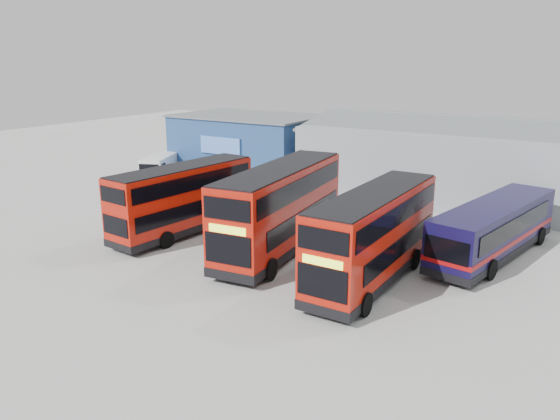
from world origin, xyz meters
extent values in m
plane|color=#9C9C97|center=(0.00, 0.00, 0.00)|extent=(120.00, 120.00, 0.00)
cube|color=navy|center=(-14.00, 18.00, 2.50)|extent=(12.00, 8.00, 5.00)
cube|color=slate|center=(-14.00, 18.00, 5.05)|extent=(12.30, 8.30, 0.15)
cube|color=#5182E5|center=(-14.00, 13.90, 3.00)|extent=(3.96, 0.15, 1.40)
cube|color=gray|center=(8.00, 20.00, 2.50)|extent=(30.00, 12.00, 5.00)
cube|color=slate|center=(8.00, 17.20, 5.25)|extent=(30.50, 6.33, 1.29)
cube|color=slate|center=(8.00, 22.80, 5.25)|extent=(30.50, 6.33, 1.29)
cube|color=#B7170A|center=(-7.36, 1.96, 2.13)|extent=(3.10, 9.57, 3.63)
cube|color=black|center=(-7.36, 1.96, 0.49)|extent=(3.14, 9.61, 0.40)
cube|color=black|center=(-6.26, 1.49, 1.70)|extent=(0.78, 7.94, 0.85)
cube|color=black|center=(-8.52, 1.70, 1.70)|extent=(0.78, 7.94, 0.85)
cube|color=black|center=(-6.23, 1.85, 3.23)|extent=(0.87, 8.83, 0.85)
cube|color=black|center=(-8.49, 2.06, 3.23)|extent=(0.87, 8.83, 0.85)
cube|color=black|center=(-6.92, 6.66, 1.61)|extent=(2.01, 0.23, 1.21)
cube|color=black|center=(-6.92, 6.66, 3.23)|extent=(2.01, 0.23, 0.85)
cube|color=#BBD02B|center=(-6.92, 6.66, 2.42)|extent=(1.61, 0.19, 0.31)
cube|color=black|center=(-7.80, -2.75, 1.61)|extent=(1.97, 0.23, 0.99)
cube|color=black|center=(-7.80, -2.75, 3.23)|extent=(1.97, 0.23, 0.81)
cube|color=black|center=(-7.36, 1.96, 3.96)|extent=(2.95, 9.43, 0.09)
cylinder|color=black|center=(-5.99, 5.11, 0.47)|extent=(0.37, 0.95, 0.93)
cylinder|color=black|center=(-8.13, 5.31, 0.47)|extent=(0.37, 0.95, 0.93)
cylinder|color=black|center=(-6.51, -0.51, 0.47)|extent=(0.37, 0.95, 0.93)
cylinder|color=black|center=(-8.65, -0.31, 0.47)|extent=(0.37, 0.95, 0.93)
cube|color=#B7170A|center=(-1.01, 2.34, 2.42)|extent=(3.75, 10.90, 4.12)
cube|color=black|center=(-1.01, 2.34, 0.56)|extent=(3.80, 10.95, 0.46)
cube|color=black|center=(-2.34, 2.59, 1.93)|extent=(1.09, 9.00, 0.97)
cube|color=black|center=(0.22, 2.89, 1.93)|extent=(1.09, 9.00, 0.97)
cube|color=black|center=(-2.30, 2.19, 3.66)|extent=(1.21, 10.01, 0.97)
cube|color=black|center=(0.27, 2.48, 3.66)|extent=(1.21, 10.01, 0.97)
cube|color=black|center=(-0.40, -2.99, 1.83)|extent=(2.28, 0.31, 1.37)
cube|color=black|center=(-0.40, -2.99, 3.66)|extent=(2.28, 0.31, 0.97)
cube|color=#BBD02B|center=(-0.40, -3.00, 2.75)|extent=(1.82, 0.25, 0.36)
cube|color=black|center=(-1.63, 7.66, 1.83)|extent=(2.23, 0.31, 1.12)
cube|color=black|center=(-1.63, 7.66, 3.66)|extent=(2.23, 0.31, 0.92)
cube|color=black|center=(-1.01, 2.34, 4.50)|extent=(3.58, 10.73, 0.10)
cylinder|color=black|center=(-1.80, -1.49, 0.53)|extent=(0.44, 1.09, 1.06)
cylinder|color=black|center=(0.63, -1.21, 0.53)|extent=(0.44, 1.09, 1.06)
cylinder|color=black|center=(-2.53, 4.87, 0.53)|extent=(0.44, 1.09, 1.06)
cylinder|color=black|center=(-0.11, 5.15, 0.53)|extent=(0.44, 1.09, 1.06)
cube|color=#B7170A|center=(4.66, 1.22, 2.25)|extent=(2.36, 9.93, 3.83)
cube|color=black|center=(4.66, 1.22, 0.52)|extent=(2.40, 9.96, 0.43)
cube|color=black|center=(3.46, 1.60, 1.80)|extent=(0.05, 8.41, 0.90)
cube|color=black|center=(5.86, 1.60, 1.80)|extent=(0.05, 8.41, 0.90)
cube|color=black|center=(3.46, 1.22, 3.40)|extent=(0.05, 9.36, 0.90)
cube|color=black|center=(5.86, 1.22, 3.40)|extent=(0.05, 9.36, 0.90)
cube|color=black|center=(4.66, -3.76, 1.70)|extent=(2.13, 0.05, 1.28)
cube|color=black|center=(4.66, -3.76, 3.40)|extent=(2.13, 0.05, 0.90)
cube|color=#BBD02B|center=(4.66, -3.77, 2.55)|extent=(1.70, 0.04, 0.33)
cube|color=black|center=(4.66, 6.20, 1.70)|extent=(2.08, 0.05, 1.04)
cube|color=black|center=(4.66, 6.20, 3.40)|extent=(2.08, 0.05, 0.85)
cube|color=black|center=(4.66, 1.22, 4.18)|extent=(2.22, 9.78, 0.09)
cylinder|color=black|center=(3.53, -2.23, 0.49)|extent=(0.30, 0.98, 0.98)
cylinder|color=black|center=(5.80, -2.23, 0.49)|extent=(0.30, 0.98, 0.98)
cylinder|color=black|center=(3.53, 3.72, 0.49)|extent=(0.30, 0.98, 0.98)
cylinder|color=black|center=(5.79, 3.72, 0.49)|extent=(0.30, 0.98, 0.98)
cube|color=#0C0B33|center=(8.66, 7.36, 1.60)|extent=(4.29, 10.75, 2.53)
cube|color=black|center=(8.66, 7.36, 0.51)|extent=(4.34, 10.79, 0.38)
cube|color=#9E0C0D|center=(8.66, 7.36, 1.14)|extent=(4.33, 10.78, 0.24)
cube|color=black|center=(9.80, 6.85, 2.00)|extent=(1.68, 8.63, 0.91)
cube|color=black|center=(7.42, 7.30, 2.00)|extent=(1.68, 8.63, 0.91)
cube|color=black|center=(9.64, 12.53, 1.76)|extent=(2.12, 0.45, 1.24)
cube|color=black|center=(7.68, 2.19, 1.76)|extent=(2.07, 0.44, 1.05)
cylinder|color=black|center=(10.48, 10.80, 0.50)|extent=(0.48, 1.03, 0.99)
cylinder|color=black|center=(8.23, 11.23, 0.50)|extent=(0.48, 1.03, 0.99)
cylinder|color=black|center=(9.23, 4.24, 0.50)|extent=(0.48, 1.03, 0.99)
cylinder|color=black|center=(6.99, 4.67, 0.50)|extent=(0.48, 1.03, 0.99)
cube|color=silver|center=(-18.97, 11.93, 1.14)|extent=(3.45, 4.89, 1.73)
cube|color=black|center=(-18.07, 9.82, 1.41)|extent=(1.52, 0.68, 0.64)
cube|color=black|center=(-19.25, 10.23, 1.41)|extent=(0.36, 0.77, 0.54)
cube|color=black|center=(-17.55, 10.95, 1.41)|extent=(0.36, 0.77, 0.54)
cylinder|color=black|center=(-19.16, 10.17, 0.33)|extent=(0.46, 0.69, 0.65)
cylinder|color=black|center=(-17.56, 10.85, 0.33)|extent=(0.46, 0.69, 0.65)
cylinder|color=black|center=(-20.37, 13.01, 0.33)|extent=(0.46, 0.69, 0.65)
cylinder|color=black|center=(-18.77, 13.69, 0.33)|extent=(0.46, 0.69, 0.65)
camera|label=1|loc=(13.46, -20.80, 9.95)|focal=35.00mm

